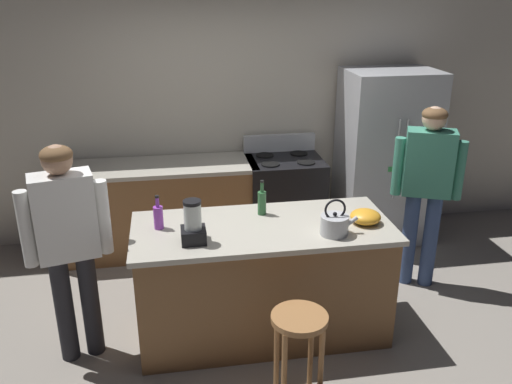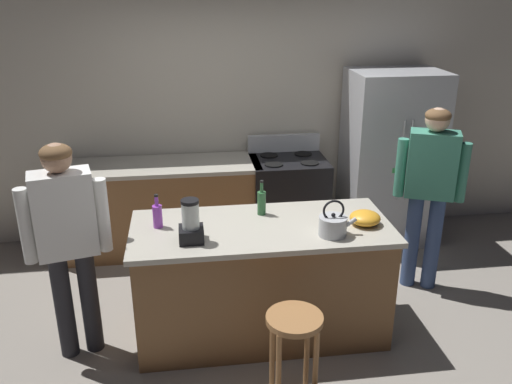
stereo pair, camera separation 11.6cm
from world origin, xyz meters
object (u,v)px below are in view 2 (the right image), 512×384
person_by_island_left (67,233)px  bar_stool (294,336)px  blender_appliance (191,224)px  kitchen_island (261,280)px  bottle_olive_oil (262,202)px  refrigerator (390,158)px  tea_kettle (333,225)px  bottle_soda (158,215)px  stove_range (288,200)px  person_by_sink_right (430,183)px  mixing_bowl (365,218)px

person_by_island_left → bar_stool: 1.69m
blender_appliance → kitchen_island: bearing=19.1°
kitchen_island → bottle_olive_oil: 0.60m
refrigerator → tea_kettle: bearing=-122.3°
bar_stool → bottle_olive_oil: bottle_olive_oil is taller
bottle_olive_oil → bottle_soda: size_ratio=1.08×
stove_range → bar_stool: stove_range is taller
tea_kettle → person_by_island_left: bearing=175.2°
bottle_olive_oil → bottle_soda: 0.79m
tea_kettle → bottle_olive_oil: bearing=135.9°
refrigerator → bottle_soda: refrigerator is taller
kitchen_island → blender_appliance: size_ratio=6.24×
bottle_olive_oil → tea_kettle: bearing=-44.1°
person_by_sink_right → bottle_soda: bearing=-169.8°
kitchen_island → tea_kettle: tea_kettle is taller
person_by_sink_right → bottle_soda: person_by_sink_right is taller
bottle_olive_oil → mixing_bowl: bottle_olive_oil is taller
bar_stool → bottle_olive_oil: 1.12m
stove_range → bottle_olive_oil: (-0.47, -1.31, 0.55)m
person_by_island_left → person_by_sink_right: 2.93m
stove_range → bottle_olive_oil: 1.50m
person_by_sink_right → bar_stool: bearing=-138.1°
stove_range → blender_appliance: size_ratio=3.57×
stove_range → tea_kettle: (-0.03, -1.74, 0.52)m
mixing_bowl → kitchen_island: bearing=174.2°
refrigerator → blender_appliance: size_ratio=5.81×
kitchen_island → tea_kettle: (0.48, -0.22, 0.53)m
person_by_island_left → tea_kettle: (1.84, -0.16, 0.02)m
refrigerator → person_by_sink_right: size_ratio=1.09×
bar_stool → tea_kettle: tea_kettle is taller
refrigerator → person_by_sink_right: bearing=-92.5°
person_by_sink_right → bottle_olive_oil: (-1.49, -0.28, 0.02)m
stove_range → person_by_island_left: person_by_island_left is taller
person_by_island_left → stove_range: bearing=40.4°
mixing_bowl → bottle_olive_oil: bearing=158.4°
kitchen_island → refrigerator: 2.21m
refrigerator → blender_appliance: refrigerator is taller
refrigerator → person_by_island_left: refrigerator is taller
tea_kettle → kitchen_island: bearing=155.2°
bar_stool → blender_appliance: size_ratio=2.14×
bottle_soda → person_by_island_left: bearing=-166.6°
person_by_sink_right → blender_appliance: person_by_sink_right is taller
person_by_sink_right → mixing_bowl: size_ratio=7.23×
kitchen_island → tea_kettle: bearing=-24.8°
kitchen_island → bottle_soda: bearing=173.8°
bottle_soda → mixing_bowl: bottle_soda is taller
stove_range → tea_kettle: tea_kettle is taller
bar_stool → mixing_bowl: (0.67, 0.71, 0.46)m
refrigerator → tea_kettle: refrigerator is taller
refrigerator → person_by_sink_right: refrigerator is taller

